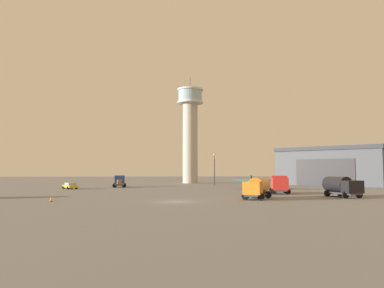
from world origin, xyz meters
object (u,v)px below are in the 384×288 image
truck_fuel_tanker_black (341,186)px  traffic_cone_near_left (51,199)px  truck_box_red (279,184)px  light_post_west (214,168)px  airplane_teal (256,183)px  truck_flatbed_blue (120,182)px  car_yellow (70,186)px  control_tower (190,128)px  light_post_east (214,166)px  truck_fuel_tanker_orange (257,187)px

truck_fuel_tanker_black → traffic_cone_near_left: truck_fuel_tanker_black is taller
truck_box_red → light_post_west: 41.38m
airplane_teal → truck_fuel_tanker_black: truck_fuel_tanker_black is taller
truck_flatbed_blue → truck_fuel_tanker_black: bearing=-140.3°
airplane_teal → truck_fuel_tanker_black: size_ratio=1.41×
light_post_west → traffic_cone_near_left: 61.14m
truck_flatbed_blue → car_yellow: truck_flatbed_blue is taller
light_post_west → truck_fuel_tanker_black: bearing=-77.7°
control_tower → truck_flatbed_blue: (-19.42, -25.17, -16.39)m
airplane_teal → car_yellow: (-39.29, 4.98, -0.65)m
truck_fuel_tanker_black → car_yellow: 53.67m
airplane_teal → light_post_west: 27.19m
light_post_east → control_tower: bearing=108.8°
truck_fuel_tanker_orange → truck_box_red: size_ratio=1.11×
truck_fuel_tanker_orange → light_post_east: bearing=-151.3°
truck_fuel_tanker_orange → truck_box_red: bearing=177.7°
control_tower → truck_fuel_tanker_orange: 65.57m
truck_flatbed_blue → light_post_west: bearing=-67.3°
airplane_teal → traffic_cone_near_left: (-34.16, -26.64, -1.07)m
car_yellow → light_post_east: 38.96m
airplane_teal → truck_flatbed_blue: airplane_teal is taller
truck_fuel_tanker_black → truck_box_red: 10.81m
airplane_teal → truck_fuel_tanker_orange: size_ratio=1.38×
truck_fuel_tanker_black → light_post_east: size_ratio=0.77×
truck_box_red → truck_fuel_tanker_black: bearing=50.4°
truck_flatbed_blue → traffic_cone_near_left: truck_flatbed_blue is taller
airplane_teal → truck_fuel_tanker_orange: 25.92m
control_tower → truck_fuel_tanker_black: (16.71, -61.63, -16.05)m
airplane_teal → light_post_west: (-4.45, 26.63, 3.22)m
truck_box_red → car_yellow: 43.87m
light_post_east → traffic_cone_near_left: (-29.06, -49.76, -4.79)m
truck_fuel_tanker_orange → truck_box_red: (6.90, 10.60, 0.07)m
truck_fuel_tanker_orange → control_tower: bearing=-146.1°
airplane_teal → truck_box_red: size_ratio=1.53×
truck_box_red → light_post_west: (-4.50, 41.03, 2.90)m
traffic_cone_near_left → truck_fuel_tanker_orange: bearing=3.4°
light_post_east → traffic_cone_near_left: bearing=-120.3°
airplane_teal → truck_flatbed_blue: (-29.74, 13.30, -0.06)m
truck_fuel_tanker_black → truck_box_red: size_ratio=1.09×
airplane_teal → car_yellow: airplane_teal is taller
airplane_teal → truck_fuel_tanker_orange: bearing=-163.0°
control_tower → car_yellow: 47.43m
control_tower → light_post_east: control_tower is taller
airplane_teal → truck_fuel_tanker_orange: airplane_teal is taller
airplane_teal → truck_fuel_tanker_orange: (-6.85, -25.00, 0.25)m
truck_fuel_tanker_orange → light_post_east: 48.28m
light_post_west → traffic_cone_near_left: light_post_west is taller
truck_box_red → light_post_west: size_ratio=0.79×
truck_fuel_tanker_black → truck_flatbed_blue: bearing=-144.7°
light_post_west → light_post_east: 3.60m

